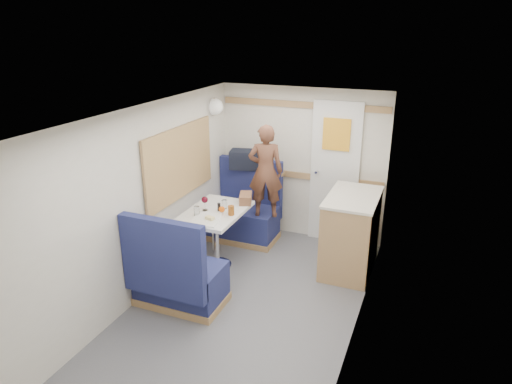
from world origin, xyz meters
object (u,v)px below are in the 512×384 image
at_px(dinette_table, 215,223).
at_px(bread_loaf, 246,198).
at_px(orange_fruit, 222,209).
at_px(bench_far, 245,217).
at_px(bench_near, 177,280).
at_px(wine_glass, 205,200).
at_px(tumbler_left, 197,211).
at_px(pepper_grinder, 219,207).
at_px(duffel_bag, 250,160).
at_px(galley_counter, 351,232).
at_px(person, 266,171).
at_px(beer_glass, 231,210).
at_px(cheese_block, 210,218).
at_px(tray, 206,220).
at_px(dome_light, 215,107).

bearing_deg(dinette_table, bread_loaf, 59.04).
bearing_deg(orange_fruit, bench_far, 97.03).
relative_size(bench_near, wine_glass, 6.25).
distance_m(tumbler_left, pepper_grinder, 0.27).
bearing_deg(duffel_bag, bread_loaf, -83.37).
bearing_deg(tumbler_left, bench_near, -79.76).
height_order(galley_counter, duffel_bag, duffel_bag).
height_order(person, beer_glass, person).
xyz_separation_m(duffel_bag, cheese_block, (0.12, -1.40, -0.27)).
bearing_deg(bench_near, bench_far, 90.00).
bearing_deg(person, duffel_bag, -64.20).
distance_m(bench_near, wine_glass, 1.00).
bearing_deg(dinette_table, orange_fruit, -20.40).
bearing_deg(beer_glass, galley_counter, 25.30).
relative_size(duffel_bag, bread_loaf, 2.01).
distance_m(tray, orange_fruit, 0.26).
bearing_deg(orange_fruit, dome_light, 119.37).
bearing_deg(wine_glass, dinette_table, 14.11).
bearing_deg(bench_near, cheese_block, 82.10).
xyz_separation_m(bench_near, dome_light, (-0.39, 1.71, 1.45)).
distance_m(beer_glass, pepper_grinder, 0.19).
distance_m(person, tray, 1.07).
distance_m(orange_fruit, pepper_grinder, 0.09).
relative_size(dinette_table, bench_far, 0.88).
bearing_deg(orange_fruit, pepper_grinder, 137.09).
height_order(tray, bread_loaf, bread_loaf).
relative_size(dome_light, person, 0.17).
relative_size(bench_far, dome_light, 5.25).
height_order(dinette_table, bench_far, bench_far).
height_order(orange_fruit, beer_glass, beer_glass).
relative_size(duffel_bag, tumbler_left, 4.81).
relative_size(dinette_table, cheese_block, 9.53).
bearing_deg(tumbler_left, duffel_bag, 86.29).
xyz_separation_m(dinette_table, cheese_block, (0.08, -0.28, 0.19)).
relative_size(tray, wine_glass, 2.19).
bearing_deg(dinette_table, bench_far, 90.00).
xyz_separation_m(wine_glass, pepper_grinder, (0.16, 0.05, -0.08)).
distance_m(dinette_table, bread_loaf, 0.48).
relative_size(person, beer_glass, 10.66).
bearing_deg(bread_loaf, pepper_grinder, -116.73).
bearing_deg(person, pepper_grinder, 48.53).
height_order(bench_near, duffel_bag, duffel_bag).
bearing_deg(bench_far, bread_loaf, -65.31).
height_order(beer_glass, bread_loaf, beer_glass).
bearing_deg(orange_fruit, cheese_block, -97.31).
height_order(bench_near, galley_counter, bench_near).
xyz_separation_m(bench_far, wine_glass, (-0.11, -0.89, 0.54)).
relative_size(wine_glass, tumbler_left, 1.58).
distance_m(bench_near, beer_glass, 0.98).
xyz_separation_m(cheese_block, wine_glass, (-0.19, 0.25, 0.09)).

